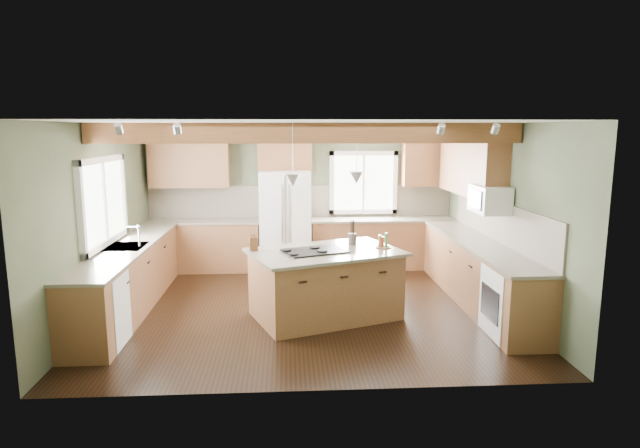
{
  "coord_description": "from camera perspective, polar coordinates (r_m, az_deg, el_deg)",
  "views": [
    {
      "loc": [
        -0.26,
        -7.34,
        2.5
      ],
      "look_at": [
        0.21,
        0.3,
        1.16
      ],
      "focal_mm": 30.0,
      "sensor_mm": 36.0,
      "label": 1
    }
  ],
  "objects": [
    {
      "name": "backsplash_right",
      "position": [
        8.1,
        18.61,
        0.23
      ],
      "size": [
        0.03,
        3.7,
        0.58
      ],
      "primitive_type": "cube",
      "color": "brown",
      "rests_on": "wall_right"
    },
    {
      "name": "dishwasher",
      "position": [
        6.81,
        -22.7,
        -8.57
      ],
      "size": [
        0.6,
        0.6,
        0.84
      ],
      "primitive_type": "cube",
      "color": "white",
      "rests_on": "floor"
    },
    {
      "name": "base_cab_back_left",
      "position": [
        9.88,
        -12.36,
        -2.34
      ],
      "size": [
        2.02,
        0.6,
        0.88
      ],
      "primitive_type": "cube",
      "color": "brown",
      "rests_on": "floor"
    },
    {
      "name": "island_top",
      "position": [
        7.15,
        0.58,
        -3.01
      ],
      "size": [
        2.26,
        1.84,
        0.04
      ],
      "primitive_type": "cube",
      "rotation": [
        0.0,
        0.0,
        0.36
      ],
      "color": "#4F463A",
      "rests_on": "island"
    },
    {
      "name": "island",
      "position": [
        7.27,
        0.57,
        -6.55
      ],
      "size": [
        2.1,
        1.68,
        0.88
      ],
      "primitive_type": "cube",
      "rotation": [
        0.0,
        0.0,
        0.36
      ],
      "color": "olive",
      "rests_on": "floor"
    },
    {
      "name": "floor",
      "position": [
        7.76,
        -1.43,
        -8.87
      ],
      "size": [
        5.6,
        5.6,
        0.0
      ],
      "primitive_type": "plane",
      "color": "black",
      "rests_on": "ground"
    },
    {
      "name": "upper_cab_over_fridge",
      "position": [
        9.68,
        -3.79,
        7.83
      ],
      "size": [
        0.96,
        0.35,
        0.7
      ],
      "primitive_type": "cube",
      "color": "brown",
      "rests_on": "wall_back"
    },
    {
      "name": "wall_back",
      "position": [
        9.92,
        -2.0,
        2.97
      ],
      "size": [
        5.6,
        0.0,
        5.6
      ],
      "primitive_type": "plane",
      "rotation": [
        1.57,
        0.0,
        0.0
      ],
      "color": "#3F4934",
      "rests_on": "ground"
    },
    {
      "name": "pendant_right",
      "position": [
        7.2,
        3.91,
        4.95
      ],
      "size": [
        0.18,
        0.18,
        0.16
      ],
      "primitive_type": "cone",
      "rotation": [
        3.14,
        0.0,
        0.0
      ],
      "color": "#B2B2B7",
      "rests_on": "ceiling"
    },
    {
      "name": "base_cab_right",
      "position": [
        8.16,
        16.45,
        -5.12
      ],
      "size": [
        0.6,
        3.7,
        0.88
      ],
      "primitive_type": "cube",
      "color": "brown",
      "rests_on": "floor"
    },
    {
      "name": "bottle_tray",
      "position": [
        7.34,
        6.76,
        -1.79
      ],
      "size": [
        0.27,
        0.27,
        0.2
      ],
      "primitive_type": null,
      "rotation": [
        0.0,
        0.0,
        0.3
      ],
      "color": "brown",
      "rests_on": "island_top"
    },
    {
      "name": "window_left",
      "position": [
        7.87,
        -22.19,
        2.25
      ],
      "size": [
        0.04,
        1.6,
        1.05
      ],
      "primitive_type": "cube",
      "color": "white",
      "rests_on": "wall_left"
    },
    {
      "name": "base_cab_back_right",
      "position": [
        9.92,
        6.72,
        -2.13
      ],
      "size": [
        2.62,
        0.6,
        0.88
      ],
      "primitive_type": "cube",
      "color": "brown",
      "rests_on": "floor"
    },
    {
      "name": "oven",
      "position": [
        7.0,
        19.99,
        -7.9
      ],
      "size": [
        0.6,
        0.72,
        0.84
      ],
      "primitive_type": "cube",
      "color": "white",
      "rests_on": "floor"
    },
    {
      "name": "upper_cab_right",
      "position": [
        8.75,
        15.82,
        5.95
      ],
      "size": [
        0.35,
        2.2,
        0.9
      ],
      "primitive_type": "cube",
      "color": "brown",
      "rests_on": "wall_right"
    },
    {
      "name": "utensil_crock",
      "position": [
        7.51,
        3.47,
        -1.62
      ],
      "size": [
        0.14,
        0.14,
        0.16
      ],
      "primitive_type": "cylinder",
      "rotation": [
        0.0,
        0.0,
        0.21
      ],
      "color": "#36312B",
      "rests_on": "island_top"
    },
    {
      "name": "soffit_trim",
      "position": [
        9.75,
        -2.03,
        10.15
      ],
      "size": [
        5.55,
        0.2,
        0.1
      ],
      "primitive_type": "cube",
      "color": "brown",
      "rests_on": "ceiling"
    },
    {
      "name": "upper_cab_back_corner",
      "position": [
        10.02,
        11.36,
        6.59
      ],
      "size": [
        0.9,
        0.35,
        0.9
      ],
      "primitive_type": "cube",
      "color": "brown",
      "rests_on": "wall_back"
    },
    {
      "name": "window_back",
      "position": [
        9.97,
        4.63,
        4.43
      ],
      "size": [
        1.1,
        0.04,
        1.0
      ],
      "primitive_type": "cube",
      "color": "white",
      "rests_on": "wall_back"
    },
    {
      "name": "ceiling_beam",
      "position": [
        6.95,
        -1.4,
        9.67
      ],
      "size": [
        5.55,
        0.26,
        0.26
      ],
      "primitive_type": "cube",
      "color": "brown",
      "rests_on": "ceiling"
    },
    {
      "name": "ceiling",
      "position": [
        7.35,
        -1.52,
        10.7
      ],
      "size": [
        5.6,
        5.6,
        0.0
      ],
      "primitive_type": "plane",
      "rotation": [
        3.14,
        0.0,
        0.0
      ],
      "color": "silver",
      "rests_on": "wall_back"
    },
    {
      "name": "cooktop",
      "position": [
        7.08,
        -0.54,
        -2.89
      ],
      "size": [
        0.93,
        0.77,
        0.02
      ],
      "primitive_type": "cube",
      "rotation": [
        0.0,
        0.0,
        0.36
      ],
      "color": "black",
      "rests_on": "island_top"
    },
    {
      "name": "refrigerator",
      "position": [
        9.6,
        -3.71,
        0.31
      ],
      "size": [
        0.9,
        0.74,
        1.8
      ],
      "primitive_type": "cube",
      "color": "white",
      "rests_on": "floor"
    },
    {
      "name": "counter_back_right",
      "position": [
        9.84,
        6.77,
        0.49
      ],
      "size": [
        2.66,
        0.64,
        0.04
      ],
      "primitive_type": "cube",
      "color": "#4F463A",
      "rests_on": "base_cab_back_right"
    },
    {
      "name": "wall_left",
      "position": [
        7.86,
        -22.32,
        0.39
      ],
      "size": [
        0.0,
        5.0,
        5.0
      ],
      "primitive_type": "plane",
      "rotation": [
        1.57,
        0.0,
        1.57
      ],
      "color": "#3F4934",
      "rests_on": "ground"
    },
    {
      "name": "sink",
      "position": [
        7.89,
        -19.95,
        -2.35
      ],
      "size": [
        0.5,
        0.65,
        0.03
      ],
      "primitive_type": "cube",
      "color": "#262628",
      "rests_on": "counter_left"
    },
    {
      "name": "microwave",
      "position": [
        7.89,
        17.63,
        2.53
      ],
      "size": [
        0.4,
        0.7,
        0.38
      ],
      "primitive_type": "cube",
      "color": "white",
      "rests_on": "wall_right"
    },
    {
      "name": "base_cab_left",
      "position": [
        8.0,
        -19.76,
        -5.61
      ],
      "size": [
        0.6,
        3.7,
        0.88
      ],
      "primitive_type": "cube",
      "color": "brown",
      "rests_on": "floor"
    },
    {
      "name": "counter_left",
      "position": [
        7.89,
        -19.95,
        -2.38
      ],
      "size": [
        0.64,
        3.74,
        0.04
      ],
      "primitive_type": "cube",
      "color": "#4F463A",
      "rests_on": "base_cab_left"
    },
    {
      "name": "wall_right",
      "position": [
        8.05,
        18.87,
        0.81
      ],
      "size": [
        0.0,
        5.0,
        5.0
      ],
      "primitive_type": "plane",
      "rotation": [
        1.57,
        0.0,
        -1.57
      ],
      "color": "#3F4934",
      "rests_on": "ground"
    },
    {
      "name": "pendant_left",
      "position": [
        6.82,
        -2.91,
        4.69
      ],
      "size": [
        0.18,
        0.18,
        0.16
      ],
      "primitive_type": "cone",
      "rotation": [
        3.14,
        0.0,
        0.0
      ],
      "color": "#B2B2B7",
      "rests_on": "ceiling"
    },
    {
      "name": "counter_right",
      "position": [
        8.05,
        16.61,
        -1.96
      ],
      "size": [
        0.64,
        3.74,
        0.04
      ],
      "primitive_type": "cube",
      "color": "#4F463A",
      "rests_on": "base_cab_right"
    },
    {
      "name": "backsplash_back",
      "position": [
        9.92,
        -1.99,
        2.45
      ],
      "size": [
        5.58,
        0.03,
        0.58
      ],
      "primitive_type": "cube",
      "color": "brown",
      "rests_on": "wall_back"
    },
    {
      "name": "upper_cab_back_left",
      "position": [
        9.84,
        -13.73,
        6.44
      ],
      "size": [
        1.4,
        0.35,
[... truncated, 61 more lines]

